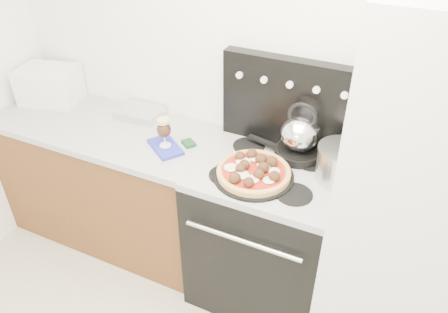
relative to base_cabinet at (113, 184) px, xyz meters
The scene contains 16 objects.
room_shell 1.59m from the base_cabinet, 41.46° to the right, with size 3.52×3.01×2.52m.
base_cabinet is the anchor object (origin of this frame).
countertop 0.45m from the base_cabinet, ahead, with size 1.48×0.63×0.04m, color #B4B4B5.
stove_body 1.11m from the base_cabinet, ahead, with size 0.76×0.65×0.88m, color black.
cooktop 1.20m from the base_cabinet, ahead, with size 0.76×0.65×0.04m, color #ADADB2.
backguard 1.35m from the base_cabinet, 12.75° to the left, with size 0.76×0.08×0.50m, color black.
fridge 1.88m from the base_cabinet, ahead, with size 0.64×0.68×1.90m, color silver.
toaster_oven 0.78m from the base_cabinet, 166.99° to the left, with size 0.37×0.27×0.23m, color white.
foil_sheet 0.55m from the base_cabinet, 48.41° to the left, with size 0.28×0.20×0.06m, color white.
oven_mitt 0.69m from the base_cabinet, ahead, with size 0.23×0.13×0.02m, color #2731B0.
beer_glass 0.76m from the base_cabinet, ahead, with size 0.08×0.08×0.17m, color #361D11, non-canonical shape.
pizza_pan 1.17m from the base_cabinet, ahead, with size 0.41×0.41×0.01m, color black.
pizza 1.19m from the base_cabinet, ahead, with size 0.37×0.37×0.05m, color gold, non-canonical shape.
skillet 1.31m from the base_cabinet, ahead, with size 0.25×0.25×0.05m, color black.
tea_kettle 1.37m from the base_cabinet, ahead, with size 0.21×0.21×0.23m, color silver, non-canonical shape.
stock_pot 1.56m from the base_cabinet, ahead, with size 0.24×0.24×0.18m, color #BCBCBC.
Camera 1 is at (0.65, -0.59, 2.26)m, focal length 35.00 mm.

